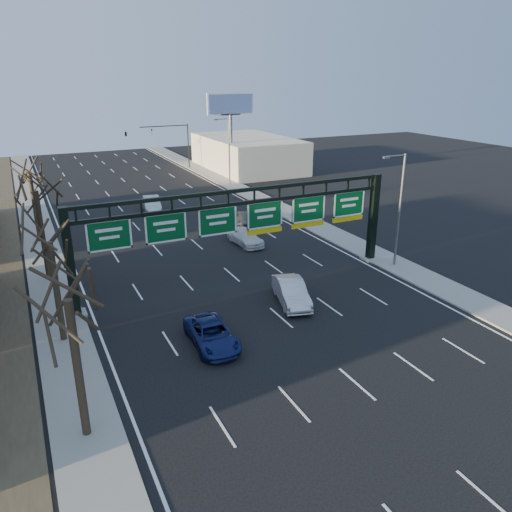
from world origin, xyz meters
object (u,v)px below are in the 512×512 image
car_silver_sedan (291,292)px  car_white_wagon (245,237)px  sign_gantry (244,224)px  car_blue_suv (212,334)px

car_silver_sedan → car_white_wagon: car_silver_sedan is taller
car_white_wagon → sign_gantry: bearing=-119.2°
sign_gantry → car_white_wagon: sign_gantry is taller
car_blue_suv → car_white_wagon: 17.93m
car_blue_suv → car_silver_sedan: (6.83, 2.85, 0.13)m
sign_gantry → car_white_wagon: 9.85m
car_blue_suv → car_silver_sedan: 7.40m
car_silver_sedan → sign_gantry: bearing=123.8°
car_white_wagon → car_blue_suv: bearing=-124.8°
car_silver_sedan → car_white_wagon: bearing=94.4°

